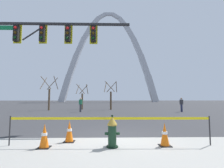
# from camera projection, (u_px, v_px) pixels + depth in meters

# --- Properties ---
(ground_plane) EXTENTS (240.00, 240.00, 0.00)m
(ground_plane) POSITION_uv_depth(u_px,v_px,m) (117.00, 138.00, 6.54)
(ground_plane) COLOR #333335
(fire_hydrant) EXTENTS (0.46, 0.48, 0.99)m
(fire_hydrant) POSITION_uv_depth(u_px,v_px,m) (112.00, 132.00, 5.24)
(fire_hydrant) COLOR black
(fire_hydrant) RESTS_ON ground
(caution_tape_barrier) EXTENTS (6.47, 0.15, 0.94)m
(caution_tape_barrier) POSITION_uv_depth(u_px,v_px,m) (110.00, 124.00, 5.47)
(caution_tape_barrier) COLOR #232326
(caution_tape_barrier) RESTS_ON ground
(traffic_cone_by_hydrant) EXTENTS (0.36, 0.36, 0.73)m
(traffic_cone_by_hydrant) POSITION_uv_depth(u_px,v_px,m) (44.00, 136.00, 5.17)
(traffic_cone_by_hydrant) COLOR black
(traffic_cone_by_hydrant) RESTS_ON ground
(traffic_cone_mid_sidewalk) EXTENTS (0.36, 0.36, 0.73)m
(traffic_cone_mid_sidewalk) POSITION_uv_depth(u_px,v_px,m) (165.00, 135.00, 5.38)
(traffic_cone_mid_sidewalk) COLOR black
(traffic_cone_mid_sidewalk) RESTS_ON ground
(traffic_cone_curb_edge) EXTENTS (0.36, 0.36, 0.73)m
(traffic_cone_curb_edge) POSITION_uv_depth(u_px,v_px,m) (69.00, 132.00, 5.88)
(traffic_cone_curb_edge) COLOR black
(traffic_cone_curb_edge) RESTS_ON ground
(traffic_signal_gantry) EXTENTS (7.82, 0.44, 6.00)m
(traffic_signal_gantry) POSITION_uv_depth(u_px,v_px,m) (34.00, 45.00, 9.23)
(traffic_signal_gantry) COLOR #232326
(traffic_signal_gantry) RESTS_ON ground
(monument_arch) EXTENTS (43.59, 2.55, 40.90)m
(monument_arch) POSITION_uv_depth(u_px,v_px,m) (109.00, 62.00, 75.61)
(monument_arch) COLOR #B2B5BC
(monument_arch) RESTS_ON ground
(tree_far_left) EXTENTS (1.99, 2.00, 4.32)m
(tree_far_left) POSITION_uv_depth(u_px,v_px,m) (49.00, 95.00, 21.82)
(tree_far_left) COLOR brown
(tree_far_left) RESTS_ON ground
(tree_left_mid) EXTENTS (1.61, 1.62, 3.45)m
(tree_left_mid) POSITION_uv_depth(u_px,v_px,m) (82.00, 98.00, 23.48)
(tree_left_mid) COLOR brown
(tree_left_mid) RESTS_ON ground
(tree_center_left) EXTENTS (1.77, 1.78, 3.82)m
(tree_center_left) POSITION_uv_depth(u_px,v_px,m) (111.00, 97.00, 22.91)
(tree_center_left) COLOR brown
(tree_center_left) RESTS_ON ground
(pedestrian_walking_left) EXTENTS (0.37, 0.25, 1.59)m
(pedestrian_walking_left) POSITION_uv_depth(u_px,v_px,m) (81.00, 105.00, 19.05)
(pedestrian_walking_left) COLOR #38383D
(pedestrian_walking_left) RESTS_ON ground
(pedestrian_standing_center) EXTENTS (0.35, 0.39, 1.59)m
(pedestrian_standing_center) POSITION_uv_depth(u_px,v_px,m) (181.00, 105.00, 19.08)
(pedestrian_standing_center) COLOR #232847
(pedestrian_standing_center) RESTS_ON ground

